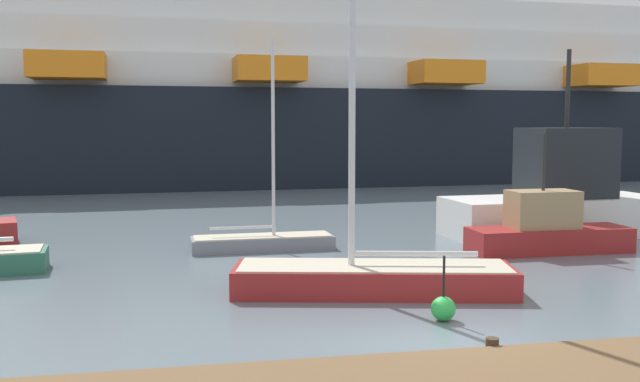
% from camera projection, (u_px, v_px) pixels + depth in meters
% --- Properties ---
extents(ground_plane, '(600.00, 600.00, 0.00)m').
position_uv_depth(ground_plane, '(452.00, 341.00, 14.52)').
color(ground_plane, slate).
extents(dock_pier, '(22.71, 2.33, 0.66)m').
position_uv_depth(dock_pier, '(522.00, 382.00, 11.52)').
color(dock_pier, brown).
rests_on(dock_pier, ground_plane).
extents(sailboat_0, '(5.13, 1.55, 7.49)m').
position_uv_depth(sailboat_0, '(263.00, 240.00, 24.94)').
color(sailboat_0, gray).
rests_on(sailboat_0, ground_plane).
extents(sailboat_3, '(7.73, 3.56, 13.53)m').
position_uv_depth(sailboat_3, '(373.00, 271.00, 18.55)').
color(sailboat_3, maroon).
rests_on(sailboat_3, ground_plane).
extents(fishing_boat_1, '(5.76, 1.76, 4.21)m').
position_uv_depth(fishing_boat_1, '(547.00, 230.00, 24.46)').
color(fishing_boat_1, maroon).
rests_on(fishing_boat_1, ground_plane).
extents(fishing_boat_2, '(9.08, 3.70, 7.48)m').
position_uv_depth(fishing_boat_2, '(558.00, 198.00, 28.07)').
color(fishing_boat_2, white).
rests_on(fishing_boat_2, ground_plane).
extents(channel_buoy_0, '(0.57, 0.57, 1.53)m').
position_uv_depth(channel_buoy_0, '(443.00, 308.00, 16.00)').
color(channel_buoy_0, green).
rests_on(channel_buoy_0, ground_plane).
extents(cruise_ship, '(126.91, 25.15, 20.06)m').
position_uv_depth(cruise_ship, '(247.00, 100.00, 54.83)').
color(cruise_ship, black).
rests_on(cruise_ship, ground_plane).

